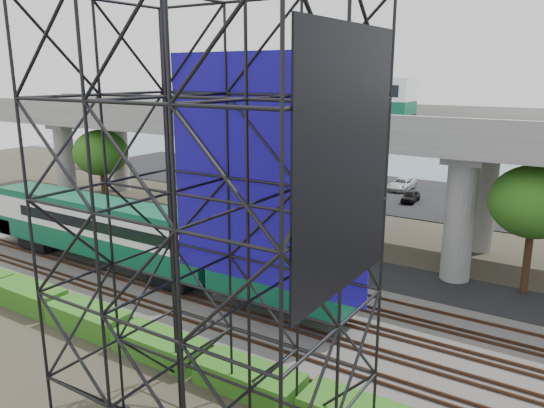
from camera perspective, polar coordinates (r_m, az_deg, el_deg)
The scene contains 13 objects.
ground at distance 29.34m, azimuth -7.33°, elevation -11.84°, with size 140.00×140.00×0.00m, color #474233.
ballast_bed at distance 30.70m, azimuth -4.91°, elevation -10.36°, with size 90.00×12.00×0.20m, color slate.
service_road at distance 37.30m, azimuth 3.10°, elevation -5.93°, with size 90.00×5.00×0.08m, color black.
parking_lot at distance 58.14m, azimuth 14.65°, elevation 0.90°, with size 90.00×18.00×0.08m, color black.
harbor_water at distance 79.01m, azimuth 19.71°, elevation 3.88°, with size 140.00×40.00×0.03m, color slate.
rail_tracks at distance 30.63m, azimuth -4.92°, elevation -10.05°, with size 90.00×9.52×0.16m.
commuter_train at distance 35.02m, azimuth -15.64°, elevation -2.88°, with size 29.30×3.06×4.30m.
overpass at distance 40.24m, azimuth 7.11°, elevation 7.43°, with size 80.00×12.00×12.40m.
scaffold_tower at distance 16.57m, azimuth -6.77°, elevation -4.57°, with size 9.36×6.36×15.00m.
hedge_strip at distance 25.67m, azimuth -11.94°, elevation -14.62°, with size 34.60×1.80×1.20m.
trees at distance 42.93m, azimuth 1.53°, elevation 4.37°, with size 40.94×16.94×7.69m.
suv at distance 46.25m, azimuth -15.11°, elevation -1.44°, with size 2.45×5.31×1.48m, color black.
parked_cars at distance 57.94m, azimuth 14.33°, elevation 1.53°, with size 38.82×9.38×1.28m.
Camera 1 is at (17.23, -20.06, 12.71)m, focal length 35.00 mm.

